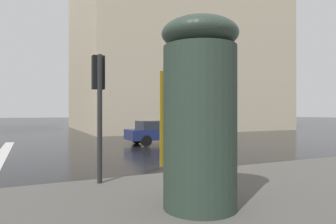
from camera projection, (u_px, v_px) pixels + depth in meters
haussmann_block_corner at (171, 37)px, 35.98m from camera, size 18.14×21.68×22.76m
billboard_column at (200, 110)px, 5.43m from camera, size 1.41×1.41×3.49m
traffic_signal_post at (99, 90)px, 7.45m from camera, size 0.44×0.30×3.19m
car_navy at (160, 131)px, 17.82m from camera, size 1.85×4.10×1.41m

